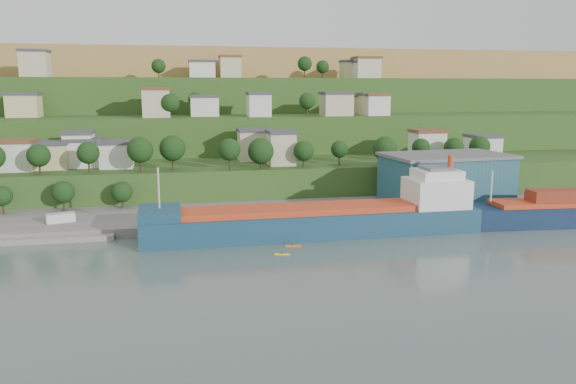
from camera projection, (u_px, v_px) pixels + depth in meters
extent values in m
plane|color=#4A5955|center=(292.00, 249.00, 110.44)|extent=(500.00, 500.00, 0.00)
cube|color=slate|center=(347.00, 214.00, 141.27)|extent=(220.00, 26.00, 4.00)
cube|color=slate|center=(22.00, 235.00, 121.15)|extent=(40.00, 18.00, 2.40)
cube|color=#284719|center=(253.00, 196.00, 164.46)|extent=(260.00, 32.00, 20.00)
cube|color=#284719|center=(242.00, 180.00, 193.39)|extent=(280.00, 32.00, 44.00)
cube|color=#284719|center=(233.00, 168.00, 222.33)|extent=(300.00, 32.00, 70.00)
cube|color=olive|center=(219.00, 149.00, 293.71)|extent=(360.00, 120.00, 96.00)
cube|color=silver|center=(19.00, 157.00, 146.64)|extent=(8.00, 8.82, 7.30)
cube|color=brown|center=(17.00, 141.00, 145.89)|extent=(8.60, 9.42, 0.90)
cube|color=#C9C182|center=(53.00, 157.00, 149.72)|extent=(8.17, 7.86, 6.48)
cube|color=#3F3F44|center=(52.00, 143.00, 149.05)|extent=(8.77, 8.46, 0.90)
cube|color=silver|center=(79.00, 150.00, 154.05)|extent=(7.30, 8.81, 8.91)
cube|color=#3F3F44|center=(78.00, 132.00, 153.16)|extent=(7.90, 9.41, 0.90)
cube|color=silver|center=(84.00, 154.00, 152.84)|extent=(9.55, 7.03, 6.98)
cube|color=#3F3F44|center=(83.00, 140.00, 152.12)|extent=(10.15, 7.63, 0.90)
cube|color=silver|center=(117.00, 156.00, 151.82)|extent=(8.49, 8.05, 6.50)
cube|color=#3F3F44|center=(116.00, 142.00, 151.15)|extent=(9.09, 8.65, 0.90)
cube|color=#C3B994|center=(255.00, 146.00, 167.34)|extent=(9.68, 8.63, 8.63)
cube|color=#3F3F44|center=(255.00, 130.00, 166.48)|extent=(10.28, 9.23, 0.90)
cube|color=#C3B994|center=(281.00, 149.00, 157.45)|extent=(7.20, 8.55, 8.79)
cube|color=#3F3F44|center=(281.00, 132.00, 156.57)|extent=(7.80, 9.15, 0.90)
cube|color=silver|center=(427.00, 146.00, 169.29)|extent=(8.96, 7.80, 8.17)
cube|color=brown|center=(428.00, 131.00, 168.47)|extent=(9.56, 8.40, 0.90)
cube|color=silver|center=(483.00, 148.00, 169.62)|extent=(8.51, 8.12, 6.66)
cube|color=#3F3F44|center=(483.00, 136.00, 168.93)|extent=(9.11, 8.72, 0.90)
cube|color=#C9C182|center=(24.00, 106.00, 181.07)|extent=(9.73, 8.19, 7.01)
cube|color=#3F3F44|center=(23.00, 94.00, 180.35)|extent=(10.33, 8.79, 0.90)
cube|color=#C3B994|center=(157.00, 106.00, 187.07)|extent=(7.80, 7.07, 7.02)
cube|color=#3F3F44|center=(157.00, 94.00, 186.35)|extent=(8.40, 7.67, 0.90)
cube|color=#C3B994|center=(156.00, 104.00, 179.62)|extent=(8.56, 7.35, 8.67)
cube|color=brown|center=(156.00, 89.00, 178.75)|extent=(9.16, 7.95, 0.90)
cube|color=silver|center=(204.00, 107.00, 188.17)|extent=(9.15, 8.67, 6.18)
cube|color=#3F3F44|center=(204.00, 96.00, 187.52)|extent=(9.75, 9.27, 0.90)
cube|color=silver|center=(259.00, 106.00, 185.34)|extent=(7.21, 7.99, 7.12)
cube|color=#3F3F44|center=(259.00, 93.00, 184.61)|extent=(7.81, 8.59, 0.90)
cube|color=#C3B994|center=(336.00, 105.00, 191.20)|extent=(9.74, 8.84, 7.18)
cube|color=#3F3F44|center=(336.00, 93.00, 190.46)|extent=(10.34, 9.44, 0.90)
cube|color=#C3B994|center=(371.00, 105.00, 194.96)|extent=(7.52, 7.84, 6.74)
cube|color=#3F3F44|center=(371.00, 94.00, 194.27)|extent=(8.12, 8.44, 0.90)
cube|color=#C9C182|center=(367.00, 106.00, 201.47)|extent=(9.53, 8.00, 6.14)
cube|color=#3F3F44|center=(367.00, 96.00, 200.83)|extent=(10.13, 8.60, 0.90)
cube|color=silver|center=(376.00, 106.00, 193.47)|extent=(7.76, 8.21, 6.64)
cube|color=brown|center=(376.00, 95.00, 192.78)|extent=(8.36, 8.81, 0.90)
cube|color=#C3B994|center=(35.00, 65.00, 197.03)|extent=(9.13, 8.57, 8.69)
cube|color=#3F3F44|center=(34.00, 51.00, 196.16)|extent=(9.73, 9.17, 0.90)
cube|color=silver|center=(202.00, 70.00, 216.48)|extent=(9.67, 7.32, 6.04)
cube|color=#3F3F44|center=(202.00, 61.00, 215.85)|extent=(10.27, 7.92, 0.90)
cube|color=#C3B994|center=(230.00, 68.00, 220.51)|extent=(7.97, 7.98, 8.05)
cube|color=brown|center=(230.00, 56.00, 219.70)|extent=(8.57, 8.58, 0.90)
cube|color=#C9C182|center=(352.00, 71.00, 225.18)|extent=(8.29, 7.23, 6.45)
cube|color=#3F3F44|center=(352.00, 61.00, 224.51)|extent=(8.89, 7.83, 0.90)
cube|color=silver|center=(364.00, 71.00, 220.55)|extent=(8.40, 8.14, 6.04)
cube|color=#3F3F44|center=(365.00, 62.00, 219.91)|extent=(9.00, 8.74, 0.90)
cube|color=#C3B994|center=(366.00, 69.00, 220.26)|extent=(9.58, 8.95, 7.50)
cube|color=brown|center=(366.00, 58.00, 219.50)|extent=(10.18, 9.55, 0.90)
cylinder|color=#382619|center=(40.00, 168.00, 139.88)|extent=(0.50, 0.50, 3.19)
sphere|color=black|center=(39.00, 156.00, 139.30)|extent=(5.73, 5.73, 5.73)
cylinder|color=#382619|center=(89.00, 166.00, 141.93)|extent=(0.50, 0.50, 3.63)
sphere|color=black|center=(88.00, 153.00, 141.32)|extent=(5.60, 5.60, 5.60)
cylinder|color=#382619|center=(141.00, 165.00, 143.83)|extent=(0.50, 0.50, 3.91)
sphere|color=black|center=(140.00, 150.00, 143.14)|extent=(6.66, 6.66, 6.66)
cylinder|color=#382619|center=(173.00, 163.00, 147.42)|extent=(0.50, 0.50, 3.90)
sphere|color=black|center=(172.00, 148.00, 146.73)|extent=(6.78, 6.78, 6.78)
cylinder|color=#382619|center=(230.00, 163.00, 147.41)|extent=(0.50, 0.50, 3.84)
sphere|color=black|center=(229.00, 149.00, 146.76)|extent=(5.85, 5.85, 5.85)
cylinder|color=#382619|center=(261.00, 163.00, 150.22)|extent=(0.50, 0.50, 2.80)
sphere|color=black|center=(261.00, 151.00, 149.62)|extent=(6.95, 6.95, 6.95)
cylinder|color=#382619|center=(304.00, 162.00, 153.12)|extent=(0.50, 0.50, 2.90)
sphere|color=black|center=(304.00, 151.00, 152.58)|extent=(5.52, 5.52, 5.52)
cylinder|color=#382619|center=(339.00, 159.00, 157.04)|extent=(0.50, 0.50, 3.17)
sphere|color=black|center=(340.00, 149.00, 156.51)|extent=(4.85, 4.85, 4.85)
cylinder|color=#382619|center=(385.00, 161.00, 155.57)|extent=(0.50, 0.50, 2.90)
sphere|color=black|center=(385.00, 149.00, 154.97)|extent=(6.78, 6.78, 6.78)
cylinder|color=#382619|center=(421.00, 158.00, 159.51)|extent=(0.50, 0.50, 3.32)
sphere|color=black|center=(421.00, 147.00, 158.95)|extent=(5.12, 5.12, 5.12)
cylinder|color=#382619|center=(453.00, 158.00, 162.42)|extent=(0.50, 0.50, 2.84)
sphere|color=black|center=(454.00, 147.00, 161.88)|extent=(5.67, 5.67, 5.67)
cylinder|color=#382619|center=(479.00, 157.00, 164.71)|extent=(0.50, 0.50, 2.80)
sphere|color=black|center=(480.00, 146.00, 164.15)|extent=(6.05, 6.05, 6.05)
cylinder|color=#382619|center=(159.00, 74.00, 208.86)|extent=(0.50, 0.50, 2.91)
sphere|color=black|center=(158.00, 66.00, 208.33)|extent=(5.26, 5.26, 5.26)
cylinder|color=#382619|center=(305.00, 73.00, 216.00)|extent=(0.50, 0.50, 4.01)
sphere|color=black|center=(305.00, 64.00, 215.35)|extent=(5.58, 5.58, 5.58)
cylinder|color=#382619|center=(170.00, 113.00, 178.50)|extent=(0.50, 0.50, 3.04)
sphere|color=black|center=(170.00, 103.00, 177.92)|extent=(6.06, 6.06, 6.06)
cylinder|color=#382619|center=(307.00, 111.00, 186.54)|extent=(0.50, 0.50, 3.58)
sphere|color=black|center=(307.00, 101.00, 185.94)|extent=(5.49, 5.49, 5.49)
cylinder|color=#382619|center=(322.00, 75.00, 225.46)|extent=(0.50, 0.50, 3.27)
sphere|color=black|center=(323.00, 67.00, 224.91)|extent=(5.19, 5.19, 5.19)
cylinder|color=#382619|center=(196.00, 110.00, 191.73)|extent=(0.50, 0.50, 4.02)
sphere|color=black|center=(196.00, 100.00, 191.11)|extent=(5.12, 5.12, 5.12)
cube|color=#153B4F|center=(314.00, 228.00, 120.93)|extent=(72.86, 12.11, 7.28)
cube|color=red|center=(304.00, 209.00, 119.76)|extent=(54.13, 9.86, 1.25)
cube|color=#153B4F|center=(160.00, 213.00, 113.93)|extent=(8.42, 11.51, 2.08)
cube|color=silver|center=(436.00, 193.00, 125.07)|extent=(12.57, 10.51, 6.24)
cube|color=silver|center=(437.00, 174.00, 124.31)|extent=(9.43, 8.40, 2.08)
cube|color=#595B5E|center=(437.00, 168.00, 124.07)|extent=(6.29, 6.29, 0.62)
cylinder|color=red|center=(450.00, 162.00, 124.44)|extent=(1.26, 1.26, 3.12)
cylinder|color=silver|center=(159.00, 188.00, 112.98)|extent=(0.38, 0.38, 8.32)
cube|color=silver|center=(176.00, 223.00, 114.94)|extent=(14.66, 11.88, 0.26)
cylinder|color=silver|center=(492.00, 186.00, 125.35)|extent=(0.35, 0.35, 7.10)
cube|color=maroon|center=(555.00, 195.00, 128.93)|extent=(12.48, 5.87, 2.64)
cube|color=#1F515D|center=(446.00, 180.00, 143.82)|extent=(31.49, 20.61, 12.00)
cube|color=#595B5E|center=(447.00, 155.00, 142.66)|extent=(32.57, 21.69, 0.80)
cube|color=silver|center=(61.00, 220.00, 124.17)|extent=(6.45, 4.24, 2.79)
cube|color=silver|center=(77.00, 230.00, 119.07)|extent=(3.93, 2.02, 0.75)
cube|color=orange|center=(293.00, 246.00, 112.46)|extent=(3.29, 1.14, 0.24)
sphere|color=#3F3F44|center=(293.00, 244.00, 112.39)|extent=(0.57, 0.57, 0.57)
cube|color=yellow|center=(282.00, 254.00, 106.71)|extent=(2.97, 1.38, 0.22)
sphere|color=#3F3F44|center=(282.00, 252.00, 106.64)|extent=(0.52, 0.52, 0.52)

